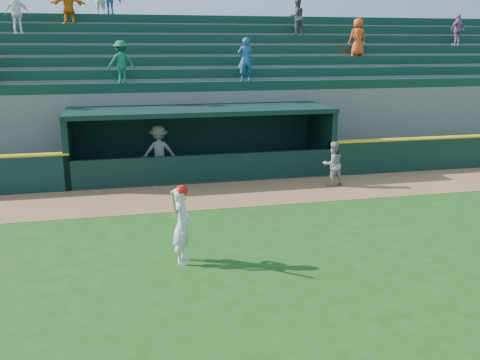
{
  "coord_description": "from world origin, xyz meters",
  "views": [
    {
      "loc": [
        -3.0,
        -11.18,
        4.6
      ],
      "look_at": [
        0.0,
        1.6,
        1.3
      ],
      "focal_mm": 40.0,
      "sensor_mm": 36.0,
      "label": 1
    }
  ],
  "objects": [
    {
      "name": "ground",
      "position": [
        0.0,
        0.0,
        0.0
      ],
      "size": [
        120.0,
        120.0,
        0.0
      ],
      "primitive_type": "plane",
      "color": "#1C4D13",
      "rests_on": "ground"
    },
    {
      "name": "warning_track",
      "position": [
        0.0,
        4.9,
        0.01
      ],
      "size": [
        40.0,
        3.0,
        0.01
      ],
      "primitive_type": "cube",
      "color": "#94633B",
      "rests_on": "ground"
    },
    {
      "name": "dugout_player_front",
      "position": [
        4.04,
        5.16,
        0.76
      ],
      "size": [
        0.82,
        0.68,
        1.51
      ],
      "primitive_type": "imported",
      "rotation": [
        0.0,
        0.0,
        3.3
      ],
      "color": "#989893",
      "rests_on": "ground"
    },
    {
      "name": "dugout_player_inside",
      "position": [
        -1.53,
        7.78,
        0.93
      ],
      "size": [
        1.21,
        0.7,
        1.86
      ],
      "primitive_type": "imported",
      "rotation": [
        0.0,
        0.0,
        3.14
      ],
      "color": "#ACACA7",
      "rests_on": "ground"
    },
    {
      "name": "dugout",
      "position": [
        0.0,
        8.0,
        1.36
      ],
      "size": [
        9.4,
        2.8,
        2.46
      ],
      "color": "slate",
      "rests_on": "ground"
    },
    {
      "name": "stands",
      "position": [
        -0.02,
        12.57,
        2.4
      ],
      "size": [
        34.5,
        6.25,
        7.51
      ],
      "color": "slate",
      "rests_on": "ground"
    },
    {
      "name": "batter_at_plate",
      "position": [
        -1.72,
        -0.27,
        0.88
      ],
      "size": [
        0.57,
        0.83,
        1.76
      ],
      "color": "silver",
      "rests_on": "ground"
    }
  ]
}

